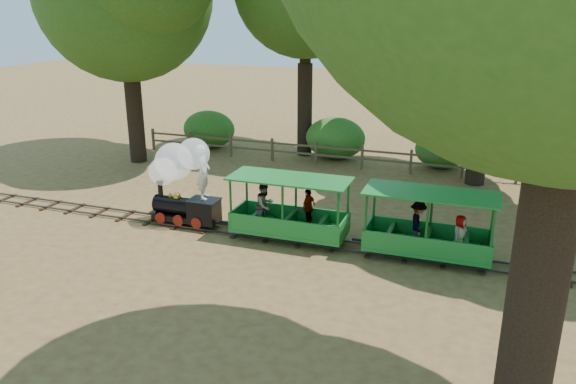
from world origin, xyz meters
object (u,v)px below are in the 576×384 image
(fence, at_px, (339,154))
(carriage_front, at_px, (286,214))
(carriage_rear, at_px, (429,232))
(locomotive, at_px, (181,175))

(fence, bearing_deg, carriage_front, -86.37)
(carriage_rear, bearing_deg, fence, 119.60)
(locomotive, distance_m, carriage_front, 3.51)
(locomotive, bearing_deg, carriage_front, -1.05)
(fence, bearing_deg, carriage_rear, -60.40)
(locomotive, distance_m, fence, 8.50)
(carriage_rear, bearing_deg, carriage_front, 179.95)
(locomotive, xyz_separation_m, fence, (2.91, 7.92, -1.02))
(carriage_rear, xyz_separation_m, fence, (-4.54, 7.99, -0.19))
(locomotive, xyz_separation_m, carriage_rear, (7.45, -0.07, -0.82))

